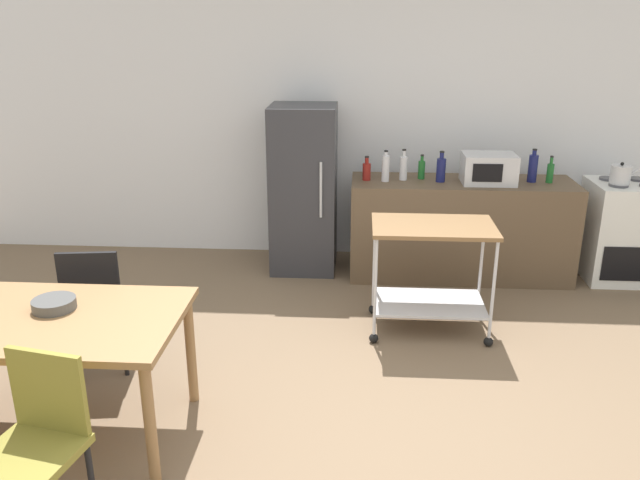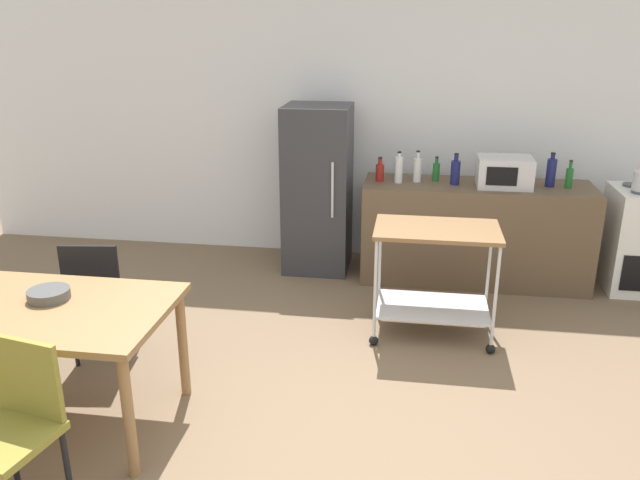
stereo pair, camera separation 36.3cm
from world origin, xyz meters
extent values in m
plane|color=brown|center=(0.00, 0.00, 0.00)|extent=(12.00, 12.00, 0.00)
cube|color=white|center=(0.00, 3.20, 1.45)|extent=(8.40, 0.12, 2.90)
cube|color=brown|center=(0.90, 2.60, 0.45)|extent=(2.00, 0.64, 0.90)
cube|color=olive|center=(-1.73, -0.01, 0.73)|extent=(1.50, 0.90, 0.04)
cylinder|color=olive|center=(-1.04, -0.40, 0.35)|extent=(0.06, 0.06, 0.71)
cylinder|color=olive|center=(-1.04, 0.38, 0.35)|extent=(0.06, 0.06, 0.71)
cube|color=olive|center=(-1.45, -0.80, 0.47)|extent=(0.47, 0.47, 0.04)
cube|color=olive|center=(-1.41, -0.63, 0.69)|extent=(0.38, 0.11, 0.40)
cylinder|color=black|center=(-1.58, -0.60, 0.23)|extent=(0.03, 0.03, 0.45)
cube|color=black|center=(-1.76, 0.79, 0.47)|extent=(0.45, 0.45, 0.04)
cube|color=black|center=(-1.74, 0.61, 0.69)|extent=(0.38, 0.08, 0.40)
cylinder|color=black|center=(-1.62, 0.98, 0.23)|extent=(0.03, 0.03, 0.45)
cylinder|color=black|center=(-1.95, 0.93, 0.23)|extent=(0.03, 0.03, 0.45)
cylinder|color=black|center=(-1.57, 0.64, 0.23)|extent=(0.03, 0.03, 0.45)
cylinder|color=black|center=(-1.91, 0.60, 0.23)|extent=(0.03, 0.03, 0.45)
cube|color=white|center=(2.35, 2.62, 0.45)|extent=(0.60, 0.60, 0.90)
cube|color=black|center=(2.35, 2.32, 0.25)|extent=(0.48, 0.01, 0.32)
cylinder|color=#47474C|center=(2.22, 2.50, 0.91)|extent=(0.16, 0.16, 0.02)
cylinder|color=#47474C|center=(2.22, 2.74, 0.91)|extent=(0.16, 0.16, 0.02)
cylinder|color=#47474C|center=(2.48, 2.74, 0.91)|extent=(0.16, 0.16, 0.02)
cube|color=#333338|center=(-0.55, 2.70, 0.78)|extent=(0.60, 0.60, 1.55)
cylinder|color=silver|center=(-0.37, 2.39, 0.85)|extent=(0.02, 0.02, 0.50)
cube|color=brown|center=(0.52, 1.45, 0.83)|extent=(0.90, 0.56, 0.03)
cube|color=silver|center=(0.52, 1.45, 0.22)|extent=(0.83, 0.52, 0.02)
cylinder|color=silver|center=(0.10, 1.20, 0.45)|extent=(0.02, 0.02, 0.76)
sphere|color=black|center=(0.10, 1.20, 0.04)|extent=(0.07, 0.07, 0.07)
cylinder|color=silver|center=(0.94, 1.20, 0.45)|extent=(0.02, 0.02, 0.76)
sphere|color=black|center=(0.94, 1.20, 0.04)|extent=(0.07, 0.07, 0.07)
cylinder|color=silver|center=(0.10, 1.70, 0.45)|extent=(0.02, 0.02, 0.76)
sphere|color=black|center=(0.10, 1.70, 0.04)|extent=(0.07, 0.07, 0.07)
cylinder|color=silver|center=(0.94, 1.70, 0.45)|extent=(0.02, 0.02, 0.76)
sphere|color=black|center=(0.94, 1.70, 0.04)|extent=(0.07, 0.07, 0.07)
cylinder|color=maroon|center=(0.03, 2.59, 0.98)|extent=(0.07, 0.07, 0.15)
cylinder|color=maroon|center=(0.03, 2.59, 1.08)|extent=(0.03, 0.03, 0.05)
cylinder|color=black|center=(0.03, 2.59, 1.11)|extent=(0.04, 0.04, 0.01)
cylinder|color=silver|center=(0.20, 2.56, 1.01)|extent=(0.07, 0.07, 0.23)
cylinder|color=silver|center=(0.20, 2.56, 1.15)|extent=(0.03, 0.03, 0.04)
cylinder|color=black|center=(0.20, 2.56, 1.17)|extent=(0.03, 0.03, 0.01)
cylinder|color=silver|center=(0.36, 2.62, 1.00)|extent=(0.07, 0.07, 0.21)
cylinder|color=silver|center=(0.36, 2.62, 1.14)|extent=(0.03, 0.03, 0.06)
cylinder|color=black|center=(0.36, 2.62, 1.17)|extent=(0.04, 0.04, 0.01)
cylinder|color=#1E6628|center=(0.53, 2.67, 0.98)|extent=(0.06, 0.06, 0.16)
cylinder|color=#1E6628|center=(0.53, 2.67, 1.09)|extent=(0.03, 0.03, 0.05)
cylinder|color=black|center=(0.53, 2.67, 1.12)|extent=(0.03, 0.03, 0.01)
cylinder|color=navy|center=(0.69, 2.57, 1.00)|extent=(0.08, 0.08, 0.21)
cylinder|color=navy|center=(0.69, 2.57, 1.14)|extent=(0.04, 0.04, 0.05)
cylinder|color=black|center=(0.69, 2.57, 1.17)|extent=(0.04, 0.04, 0.01)
cube|color=silver|center=(1.10, 2.55, 1.03)|extent=(0.46, 0.34, 0.26)
cube|color=black|center=(1.06, 2.38, 1.03)|extent=(0.25, 0.01, 0.16)
cylinder|color=navy|center=(1.50, 2.62, 1.02)|extent=(0.08, 0.08, 0.24)
cylinder|color=navy|center=(1.50, 2.62, 1.16)|extent=(0.04, 0.04, 0.04)
cylinder|color=black|center=(1.50, 2.62, 1.19)|extent=(0.04, 0.04, 0.01)
cylinder|color=#1E6628|center=(1.65, 2.60, 0.98)|extent=(0.06, 0.06, 0.17)
cylinder|color=#1E6628|center=(1.65, 2.60, 1.10)|extent=(0.03, 0.03, 0.06)
cylinder|color=black|center=(1.65, 2.60, 1.14)|extent=(0.03, 0.03, 0.01)
cylinder|color=#4C4C4C|center=(-1.71, 0.08, 0.78)|extent=(0.24, 0.24, 0.06)
cylinder|color=silver|center=(2.23, 2.52, 1.00)|extent=(0.17, 0.17, 0.16)
sphere|color=black|center=(2.23, 2.52, 1.09)|extent=(0.03, 0.03, 0.03)
cylinder|color=silver|center=(2.34, 2.52, 1.02)|extent=(0.08, 0.02, 0.07)
camera|label=1|loc=(-0.02, -3.01, 2.27)|focal=35.54mm
camera|label=2|loc=(0.34, -2.97, 2.27)|focal=35.54mm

